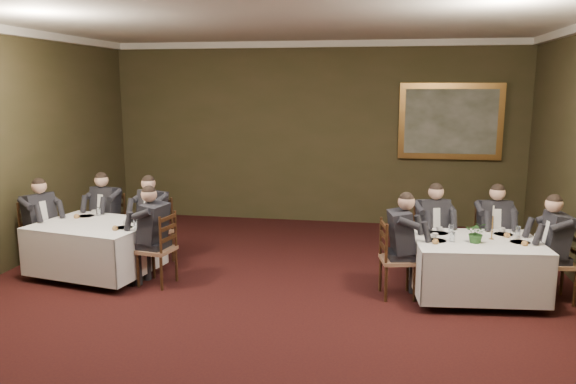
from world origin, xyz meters
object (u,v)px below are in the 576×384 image
(chair_sec_backright, at_px, (156,244))
(diner_main_backleft, at_px, (431,242))
(chair_main_backright, at_px, (491,259))
(chair_sec_backleft, at_px, (109,239))
(diner_sec_endright, at_px, (157,248))
(chair_sec_endright, at_px, (158,264))
(diner_main_endleft, at_px, (398,258))
(diner_sec_backleft, at_px, (108,225))
(diner_sec_endleft, at_px, (40,234))
(centerpiece, at_px, (477,231))
(diner_sec_backright, at_px, (155,230))
(diner_main_backright, at_px, (492,243))
(chair_sec_endleft, at_px, (41,249))
(painting, at_px, (450,121))
(candlestick, at_px, (492,226))
(chair_main_backleft, at_px, (430,257))
(chair_main_endright, at_px, (555,279))
(table_second, at_px, (96,245))
(chair_main_endleft, at_px, (396,275))
(table_main, at_px, (476,264))
(diner_main_endright, at_px, (556,261))

(chair_sec_backright, bearing_deg, diner_main_backleft, -156.52)
(chair_main_backright, height_order, chair_sec_backleft, same)
(chair_sec_backright, height_order, diner_sec_endright, diner_sec_endright)
(chair_main_backright, xyz_separation_m, chair_sec_endright, (-4.50, -1.04, 0.00))
(diner_main_endleft, bearing_deg, diner_sec_backleft, -113.46)
(chair_sec_backleft, distance_m, diner_sec_endleft, 1.03)
(diner_sec_endright, distance_m, centerpiece, 4.16)
(diner_sec_backright, distance_m, chair_sec_endright, 1.03)
(diner_main_backright, height_order, centerpiece, diner_main_backright)
(chair_sec_backleft, relative_size, chair_sec_endleft, 1.00)
(centerpiece, relative_size, painting, 0.15)
(candlestick, bearing_deg, diner_main_endleft, -170.73)
(chair_sec_backleft, bearing_deg, chair_main_backright, -168.63)
(chair_main_backright, relative_size, diner_sec_backright, 0.74)
(chair_main_backleft, distance_m, diner_sec_endright, 3.81)
(chair_sec_backleft, relative_size, chair_sec_backright, 1.00)
(chair_main_endright, bearing_deg, chair_sec_backleft, 76.80)
(diner_main_backleft, distance_m, chair_sec_backright, 4.10)
(diner_main_backleft, bearing_deg, chair_main_endright, 138.55)
(chair_sec_backright, distance_m, candlestick, 4.85)
(painting, bearing_deg, diner_main_backright, -83.44)
(diner_sec_backleft, bearing_deg, diner_sec_backright, -178.84)
(diner_main_backright, relative_size, chair_sec_endright, 1.35)
(chair_sec_endleft, height_order, centerpiece, centerpiece)
(table_second, bearing_deg, diner_sec_endright, -10.52)
(chair_main_endleft, distance_m, chair_sec_backright, 3.69)
(table_main, distance_m, diner_main_backright, 0.89)
(chair_main_backright, bearing_deg, diner_sec_endleft, -1.65)
(chair_main_endright, relative_size, chair_sec_backleft, 1.00)
(diner_sec_endleft, distance_m, candlestick, 6.35)
(chair_main_backleft, bearing_deg, diner_main_backright, 167.10)
(chair_main_endleft, relative_size, chair_main_endright, 1.00)
(diner_sec_endleft, bearing_deg, diner_sec_backright, 133.58)
(table_second, xyz_separation_m, chair_sec_endright, (1.00, -0.19, -0.17))
(chair_main_backleft, height_order, diner_sec_backleft, diner_sec_backleft)
(table_main, relative_size, chair_sec_backleft, 1.67)
(diner_main_endleft, distance_m, chair_main_endright, 1.97)
(diner_main_endleft, bearing_deg, diner_sec_endright, -99.48)
(centerpiece, bearing_deg, diner_main_backleft, 118.17)
(table_main, relative_size, diner_sec_endleft, 1.24)
(diner_main_backright, relative_size, candlestick, 3.02)
(diner_main_endleft, height_order, diner_main_endright, same)
(chair_main_backright, distance_m, chair_sec_endright, 4.62)
(diner_sec_backleft, bearing_deg, chair_main_endleft, 179.57)
(diner_main_endleft, relative_size, chair_sec_backleft, 1.35)
(chair_main_backleft, height_order, diner_main_endright, diner_main_endright)
(diner_main_endleft, bearing_deg, chair_sec_backleft, -113.61)
(diner_sec_backright, xyz_separation_m, diner_sec_endleft, (-1.56, -0.54, 0.00))
(diner_main_backleft, relative_size, candlestick, 3.02)
(chair_main_backright, height_order, diner_sec_endright, diner_sec_endright)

